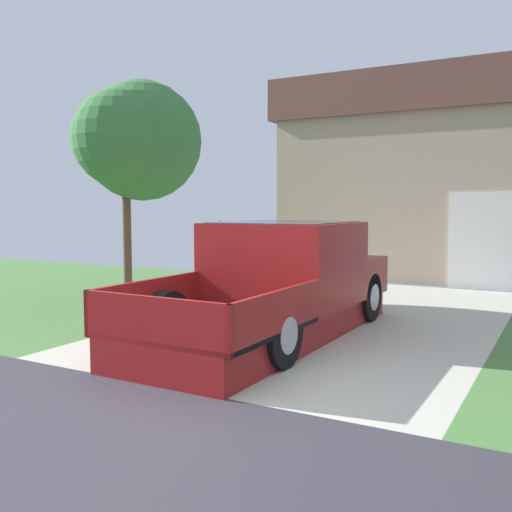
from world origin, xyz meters
The scene contains 6 objects.
ground centered at (0.00, -1.86, -0.01)m, with size 29.20×18.60×0.18m.
pickup_truck centered at (-0.35, 2.99, 0.74)m, with size 2.13×5.24×1.67m.
person_with_hat centered at (-1.72, 3.43, 0.92)m, with size 0.52×0.40×1.68m.
handbag centered at (-1.82, 3.25, 0.11)m, with size 0.31×0.20×0.38m.
house_with_garage centered at (1.62, 12.72, 2.67)m, with size 10.89×7.27×5.26m.
front_yard_tree centered at (-4.17, 4.15, 3.20)m, with size 2.39×2.72×4.41m.
Camera 1 is at (3.46, -4.70, 1.91)m, focal length 40.11 mm.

